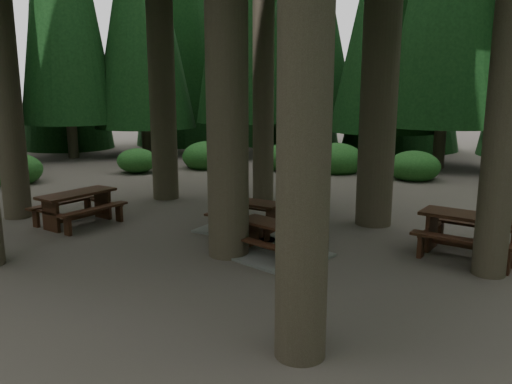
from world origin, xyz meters
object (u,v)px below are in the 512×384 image
Objects in this scene: picnic_table_a at (273,245)px; picnic_table_b at (78,203)px; picnic_table_d at (472,229)px; picnic_table_c at (248,220)px.

picnic_table_b is (-5.39, -0.74, 0.33)m from picnic_table_a.
picnic_table_a is 1.17× the size of picnic_table_b.
picnic_table_b is 9.29m from picnic_table_d.
picnic_table_c is (-1.49, 1.25, 0.02)m from picnic_table_a.
picnic_table_a is 1.95m from picnic_table_c.
picnic_table_b is at bearing -155.94° from picnic_table_c.
picnic_table_a is at bearing -43.02° from picnic_table_c.
picnic_table_d reaches higher than picnic_table_a.
picnic_table_c is at bearing -166.96° from picnic_table_d.
picnic_table_d is at bearing 41.34° from picnic_table_a.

